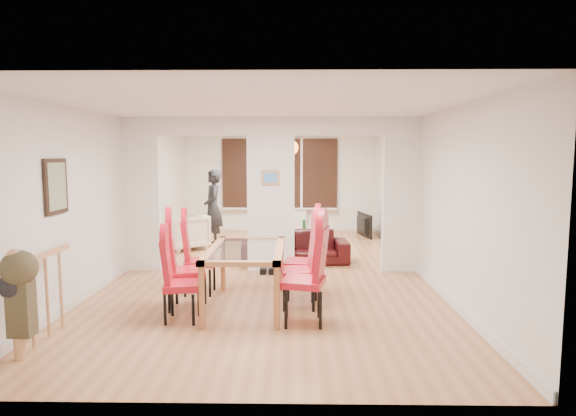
{
  "coord_description": "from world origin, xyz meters",
  "views": [
    {
      "loc": [
        0.43,
        -8.14,
        1.97
      ],
      "look_at": [
        0.28,
        0.6,
        1.01
      ],
      "focal_mm": 30.0,
      "sensor_mm": 36.0,
      "label": 1
    }
  ],
  "objects_px": {
    "dining_chair_lb": "(187,265)",
    "bottle": "(304,225)",
    "dining_chair_rc": "(302,257)",
    "dining_chair_la": "(182,279)",
    "armchair": "(186,232)",
    "person": "(213,208)",
    "bowl": "(302,231)",
    "television": "(360,225)",
    "dining_chair_lc": "(199,256)",
    "dining_chair_rb": "(299,265)",
    "coffee_table": "(300,237)",
    "dining_chair_ra": "(303,274)",
    "sofa": "(295,247)",
    "dining_table": "(246,278)"
  },
  "relations": [
    {
      "from": "dining_chair_lb",
      "to": "bottle",
      "type": "bearing_deg",
      "value": 59.1
    },
    {
      "from": "dining_chair_rc",
      "to": "bottle",
      "type": "xyz_separation_m",
      "value": [
        0.1,
        4.22,
        -0.18
      ]
    },
    {
      "from": "dining_chair_la",
      "to": "armchair",
      "type": "relative_size",
      "value": 1.26
    },
    {
      "from": "person",
      "to": "bowl",
      "type": "xyz_separation_m",
      "value": [
        1.94,
        0.36,
        -0.56
      ]
    },
    {
      "from": "dining_chair_la",
      "to": "bowl",
      "type": "distance_m",
      "value": 5.34
    },
    {
      "from": "dining_chair_la",
      "to": "television",
      "type": "xyz_separation_m",
      "value": [
        2.93,
        6.06,
        -0.23
      ]
    },
    {
      "from": "television",
      "to": "bottle",
      "type": "distance_m",
      "value": 1.63
    },
    {
      "from": "dining_chair_lb",
      "to": "armchair",
      "type": "bearing_deg",
      "value": 90.72
    },
    {
      "from": "dining_chair_la",
      "to": "dining_chair_lc",
      "type": "distance_m",
      "value": 1.14
    },
    {
      "from": "dining_chair_rb",
      "to": "person",
      "type": "bearing_deg",
      "value": 107.56
    },
    {
      "from": "coffee_table",
      "to": "dining_chair_la",
      "type": "bearing_deg",
      "value": -105.49
    },
    {
      "from": "dining_chair_ra",
      "to": "sofa",
      "type": "distance_m",
      "value": 3.28
    },
    {
      "from": "dining_table",
      "to": "dining_chair_lb",
      "type": "distance_m",
      "value": 0.78
    },
    {
      "from": "dining_chair_lc",
      "to": "television",
      "type": "height_order",
      "value": "dining_chair_lc"
    },
    {
      "from": "television",
      "to": "dining_chair_la",
      "type": "bearing_deg",
      "value": 143.66
    },
    {
      "from": "dining_chair_rb",
      "to": "bottle",
      "type": "height_order",
      "value": "dining_chair_rb"
    },
    {
      "from": "dining_chair_rb",
      "to": "dining_chair_rc",
      "type": "height_order",
      "value": "dining_chair_rc"
    },
    {
      "from": "dining_table",
      "to": "dining_chair_rc",
      "type": "bearing_deg",
      "value": 34.21
    },
    {
      "from": "dining_chair_rb",
      "to": "armchair",
      "type": "height_order",
      "value": "dining_chair_rb"
    },
    {
      "from": "bowl",
      "to": "dining_chair_rb",
      "type": "bearing_deg",
      "value": -91.25
    },
    {
      "from": "dining_chair_ra",
      "to": "armchair",
      "type": "height_order",
      "value": "dining_chair_ra"
    },
    {
      "from": "coffee_table",
      "to": "bottle",
      "type": "height_order",
      "value": "bottle"
    },
    {
      "from": "dining_chair_la",
      "to": "armchair",
      "type": "height_order",
      "value": "dining_chair_la"
    },
    {
      "from": "sofa",
      "to": "armchair",
      "type": "height_order",
      "value": "armchair"
    },
    {
      "from": "dining_table",
      "to": "television",
      "type": "relative_size",
      "value": 1.72
    },
    {
      "from": "person",
      "to": "television",
      "type": "distance_m",
      "value": 3.65
    },
    {
      "from": "dining_chair_lb",
      "to": "television",
      "type": "distance_m",
      "value": 6.35
    },
    {
      "from": "dining_chair_rb",
      "to": "television",
      "type": "bearing_deg",
      "value": 68.56
    },
    {
      "from": "dining_chair_lb",
      "to": "dining_chair_rb",
      "type": "height_order",
      "value": "dining_chair_lb"
    },
    {
      "from": "armchair",
      "to": "bowl",
      "type": "relative_size",
      "value": 3.73
    },
    {
      "from": "dining_table",
      "to": "bowl",
      "type": "distance_m",
      "value": 4.67
    },
    {
      "from": "bowl",
      "to": "bottle",
      "type": "bearing_deg",
      "value": 66.61
    },
    {
      "from": "person",
      "to": "dining_chair_ra",
      "type": "bearing_deg",
      "value": 6.13
    },
    {
      "from": "dining_chair_lc",
      "to": "dining_chair_rb",
      "type": "bearing_deg",
      "value": -33.02
    },
    {
      "from": "dining_chair_ra",
      "to": "dining_chair_rc",
      "type": "distance_m",
      "value": 1.07
    },
    {
      "from": "dining_chair_rc",
      "to": "sofa",
      "type": "xyz_separation_m",
      "value": [
        -0.1,
        2.2,
        -0.28
      ]
    },
    {
      "from": "bowl",
      "to": "person",
      "type": "bearing_deg",
      "value": -169.37
    },
    {
      "from": "armchair",
      "to": "bottle",
      "type": "xyz_separation_m",
      "value": [
        2.51,
        0.81,
        0.02
      ]
    },
    {
      "from": "dining_chair_lb",
      "to": "dining_chair_rb",
      "type": "distance_m",
      "value": 1.44
    },
    {
      "from": "sofa",
      "to": "armchair",
      "type": "distance_m",
      "value": 2.61
    },
    {
      "from": "dining_chair_rc",
      "to": "bowl",
      "type": "xyz_separation_m",
      "value": [
        0.06,
        4.12,
        -0.29
      ]
    },
    {
      "from": "television",
      "to": "dining_chair_rb",
      "type": "bearing_deg",
      "value": 153.94
    },
    {
      "from": "dining_chair_rb",
      "to": "television",
      "type": "relative_size",
      "value": 1.14
    },
    {
      "from": "dining_chair_rc",
      "to": "television",
      "type": "height_order",
      "value": "dining_chair_rc"
    },
    {
      "from": "dining_chair_lb",
      "to": "coffee_table",
      "type": "distance_m",
      "value": 5.0
    },
    {
      "from": "dining_chair_lc",
      "to": "bowl",
      "type": "relative_size",
      "value": 4.96
    },
    {
      "from": "sofa",
      "to": "coffee_table",
      "type": "xyz_separation_m",
      "value": [
        0.1,
        2.01,
        -0.16
      ]
    },
    {
      "from": "dining_chair_lb",
      "to": "bowl",
      "type": "distance_m",
      "value": 4.92
    },
    {
      "from": "dining_chair_ra",
      "to": "dining_chair_lb",
      "type": "bearing_deg",
      "value": 173.2
    },
    {
      "from": "bowl",
      "to": "dining_chair_ra",
      "type": "bearing_deg",
      "value": -90.62
    }
  ]
}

